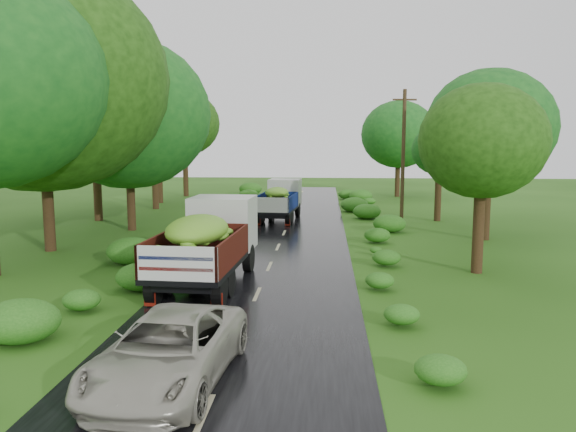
# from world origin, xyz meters

# --- Properties ---
(ground) EXTENTS (120.00, 120.00, 0.00)m
(ground) POSITION_xyz_m (0.00, 0.00, 0.00)
(ground) COLOR #224C10
(ground) RESTS_ON ground
(road) EXTENTS (6.50, 80.00, 0.02)m
(road) POSITION_xyz_m (0.00, 5.00, 0.01)
(road) COLOR black
(road) RESTS_ON ground
(road_lines) EXTENTS (0.12, 69.60, 0.00)m
(road_lines) POSITION_xyz_m (0.00, 6.00, 0.02)
(road_lines) COLOR #BFB78C
(road_lines) RESTS_ON road
(truck_near) EXTENTS (2.72, 6.81, 2.81)m
(truck_near) POSITION_xyz_m (-1.81, 5.39, 1.59)
(truck_near) COLOR black
(truck_near) RESTS_ON ground
(truck_far) EXTENTS (2.54, 5.90, 2.41)m
(truck_far) POSITION_xyz_m (-0.60, 21.02, 1.37)
(truck_far) COLOR black
(truck_far) RESTS_ON ground
(car) EXTENTS (2.73, 5.21, 1.40)m
(car) POSITION_xyz_m (-0.99, -2.74, 0.72)
(car) COLOR #A9A796
(car) RESTS_ON road
(utility_pole) EXTENTS (1.36, 0.28, 7.77)m
(utility_pole) POSITION_xyz_m (6.59, 19.07, 4.00)
(utility_pole) COLOR #382616
(utility_pole) RESTS_ON ground
(trees_left) EXTENTS (7.62, 33.14, 10.18)m
(trees_left) POSITION_xyz_m (-10.20, 18.36, 7.03)
(trees_left) COLOR black
(trees_left) RESTS_ON ground
(trees_right) EXTENTS (5.57, 31.78, 7.15)m
(trees_right) POSITION_xyz_m (8.95, 21.22, 5.14)
(trees_right) COLOR black
(trees_right) RESTS_ON ground
(shrubs) EXTENTS (11.90, 44.00, 0.70)m
(shrubs) POSITION_xyz_m (0.00, 14.00, 0.35)
(shrubs) COLOR #216217
(shrubs) RESTS_ON ground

